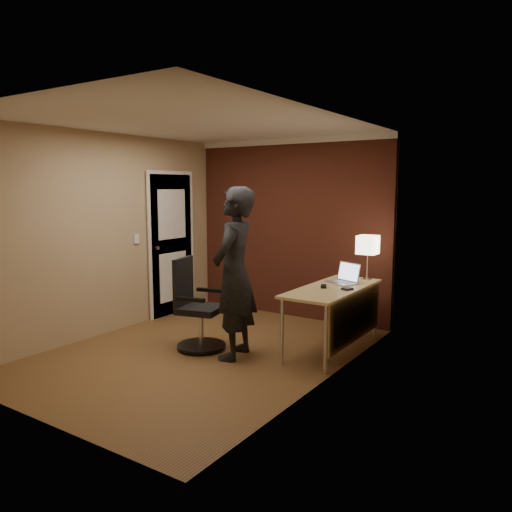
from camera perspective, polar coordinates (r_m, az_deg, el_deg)
name	(u,v)px	position (r m, az deg, el deg)	size (l,w,h in m)	color
room	(258,221)	(6.84, 0.20, 3.99)	(4.00, 4.00, 4.00)	brown
desk	(339,299)	(5.62, 9.42, -4.88)	(0.60, 1.50, 0.73)	tan
desk_lamp	(368,245)	(6.06, 12.65, 1.19)	(0.22, 0.22, 0.54)	silver
laptop	(345,277)	(5.88, 10.13, -2.42)	(0.40, 0.37, 0.23)	silver
mouse	(324,286)	(5.56, 7.74, -3.45)	(0.06, 0.10, 0.03)	black
wallet	(347,289)	(5.50, 10.39, -3.70)	(0.09, 0.11, 0.02)	black
office_chair	(196,310)	(5.73, -6.90, -6.14)	(0.56, 0.63, 1.02)	black
person	(234,273)	(5.32, -2.49, -2.00)	(0.67, 0.44, 1.84)	black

